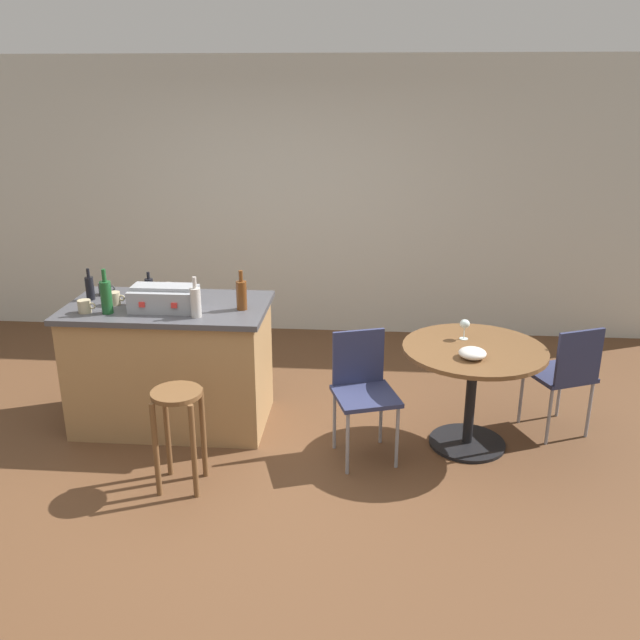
# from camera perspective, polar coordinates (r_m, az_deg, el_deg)

# --- Properties ---
(ground_plane) EXTENTS (8.80, 8.80, 0.00)m
(ground_plane) POSITION_cam_1_polar(r_m,az_deg,el_deg) (4.69, -6.58, -11.88)
(ground_plane) COLOR brown
(back_wall) EXTENTS (8.00, 0.10, 2.70)m
(back_wall) POSITION_cam_1_polar(r_m,az_deg,el_deg) (6.74, -2.69, 10.23)
(back_wall) COLOR beige
(back_wall) RESTS_ON ground_plane
(kitchen_island) EXTENTS (1.44, 0.81, 0.93)m
(kitchen_island) POSITION_cam_1_polar(r_m,az_deg,el_deg) (5.09, -12.51, -3.68)
(kitchen_island) COLOR #A37A4C
(kitchen_island) RESTS_ON ground_plane
(wooden_stool) EXTENTS (0.31, 0.31, 0.66)m
(wooden_stool) POSITION_cam_1_polar(r_m,az_deg,el_deg) (4.27, -11.98, -8.24)
(wooden_stool) COLOR brown
(wooden_stool) RESTS_ON ground_plane
(dining_table) EXTENTS (0.98, 0.98, 0.74)m
(dining_table) POSITION_cam_1_polar(r_m,az_deg,el_deg) (4.72, 12.88, -4.28)
(dining_table) COLOR black
(dining_table) RESTS_ON ground_plane
(folding_chair_near) EXTENTS (0.50, 0.50, 0.86)m
(folding_chair_near) POSITION_cam_1_polar(r_m,az_deg,el_deg) (4.53, 3.67, -5.58)
(folding_chair_near) COLOR navy
(folding_chair_near) RESTS_ON ground_plane
(folding_chair_far) EXTENTS (0.52, 0.52, 0.85)m
(folding_chair_far) POSITION_cam_1_polar(r_m,az_deg,el_deg) (5.07, 20.18, -4.13)
(folding_chair_far) COLOR navy
(folding_chair_far) RESTS_ON ground_plane
(toolbox) EXTENTS (0.45, 0.28, 0.17)m
(toolbox) POSITION_cam_1_polar(r_m,az_deg,el_deg) (4.81, -13.15, 1.85)
(toolbox) COLOR gray
(toolbox) RESTS_ON kitchen_island
(bottle_0) EXTENTS (0.07, 0.07, 0.28)m
(bottle_0) POSITION_cam_1_polar(r_m,az_deg,el_deg) (4.59, -10.55, 1.55)
(bottle_0) COLOR #B7B2AD
(bottle_0) RESTS_ON kitchen_island
(bottle_1) EXTENTS (0.07, 0.07, 0.28)m
(bottle_1) POSITION_cam_1_polar(r_m,az_deg,el_deg) (4.70, -6.70, 2.17)
(bottle_1) COLOR #603314
(bottle_1) RESTS_ON kitchen_island
(bottle_2) EXTENTS (0.06, 0.06, 0.23)m
(bottle_2) POSITION_cam_1_polar(r_m,az_deg,el_deg) (5.18, -19.03, 2.63)
(bottle_2) COLOR black
(bottle_2) RESTS_ON kitchen_island
(bottle_3) EXTENTS (0.06, 0.06, 0.19)m
(bottle_3) POSITION_cam_1_polar(r_m,az_deg,el_deg) (5.13, -14.35, 2.75)
(bottle_3) COLOR black
(bottle_3) RESTS_ON kitchen_island
(bottle_4) EXTENTS (0.08, 0.08, 0.31)m
(bottle_4) POSITION_cam_1_polar(r_m,az_deg,el_deg) (4.82, -17.76, 1.93)
(bottle_4) COLOR #194C23
(bottle_4) RESTS_ON kitchen_island
(cup_0) EXTENTS (0.11, 0.08, 0.08)m
(cup_0) POSITION_cam_1_polar(r_m,az_deg,el_deg) (5.17, -12.84, 2.64)
(cup_0) COLOR white
(cup_0) RESTS_ON kitchen_island
(cup_1) EXTENTS (0.12, 0.09, 0.09)m
(cup_1) POSITION_cam_1_polar(r_m,az_deg,el_deg) (5.01, -17.11, 1.77)
(cup_1) COLOR tan
(cup_1) RESTS_ON kitchen_island
(cup_2) EXTENTS (0.13, 0.09, 0.09)m
(cup_2) POSITION_cam_1_polar(r_m,az_deg,el_deg) (4.90, -19.42, 1.11)
(cup_2) COLOR tan
(cup_2) RESTS_ON kitchen_island
(cup_3) EXTENTS (0.13, 0.09, 0.09)m
(cup_3) POSITION_cam_1_polar(r_m,az_deg,el_deg) (5.28, -17.85, 2.56)
(cup_3) COLOR #383838
(cup_3) RESTS_ON kitchen_island
(wine_glass) EXTENTS (0.07, 0.07, 0.14)m
(wine_glass) POSITION_cam_1_polar(r_m,az_deg,el_deg) (4.75, 12.23, -0.39)
(wine_glass) COLOR silver
(wine_glass) RESTS_ON dining_table
(serving_bowl) EXTENTS (0.18, 0.18, 0.07)m
(serving_bowl) POSITION_cam_1_polar(r_m,az_deg,el_deg) (4.46, 12.86, -2.77)
(serving_bowl) COLOR white
(serving_bowl) RESTS_ON dining_table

